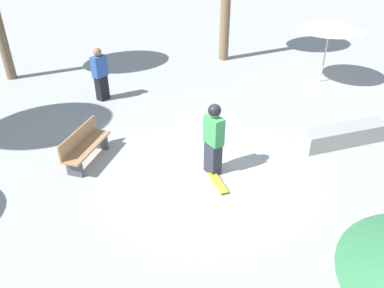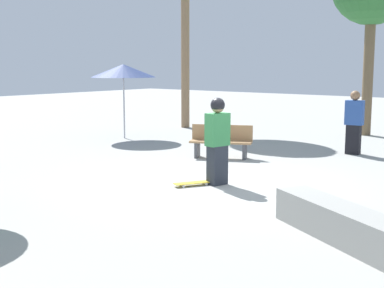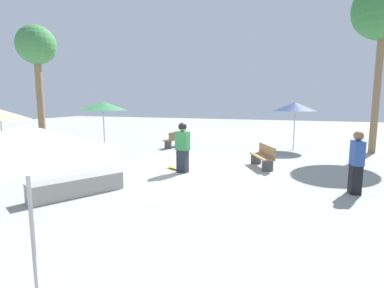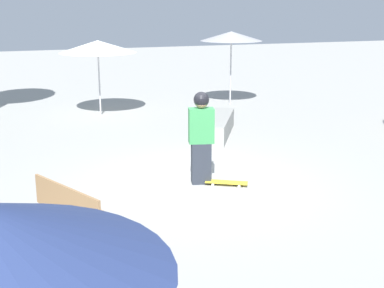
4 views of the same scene
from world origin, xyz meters
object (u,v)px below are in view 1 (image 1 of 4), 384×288
object	(u,v)px
concrete_ledge	(344,135)
bench_near	(85,146)
skateboard	(218,182)
skater_main	(214,137)
bystander_watching	(100,74)
shade_umbrella_white	(331,24)

from	to	relation	value
concrete_ledge	bench_near	bearing A→B (deg)	49.90
skateboard	concrete_ledge	xyz separation A→B (m)	(-1.31, -3.64, 0.19)
skater_main	concrete_ledge	distance (m)	3.82
skateboard	bystander_watching	world-z (taller)	bystander_watching
concrete_ledge	shade_umbrella_white	size ratio (longest dim) A/B	1.04
skater_main	bystander_watching	size ratio (longest dim) A/B	1.03
bench_near	skater_main	bearing A→B (deg)	97.69
concrete_ledge	skater_main	bearing A→B (deg)	62.87
skateboard	concrete_ledge	distance (m)	3.87
skateboard	bystander_watching	bearing A→B (deg)	-161.00
bench_near	bystander_watching	distance (m)	3.68
concrete_ledge	bystander_watching	bearing A→B (deg)	20.67
skateboard	bench_near	bearing A→B (deg)	-125.08
skater_main	bench_near	world-z (taller)	skater_main
concrete_ledge	shade_umbrella_white	distance (m)	4.73
skateboard	bench_near	distance (m)	3.34
concrete_ledge	shade_umbrella_white	world-z (taller)	shade_umbrella_white
skateboard	skater_main	bearing A→B (deg)	172.49
skateboard	shade_umbrella_white	world-z (taller)	shade_umbrella_white
skater_main	skateboard	distance (m)	1.02
concrete_ledge	skateboard	bearing A→B (deg)	70.23
bench_near	shade_umbrella_white	size ratio (longest dim) A/B	0.71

